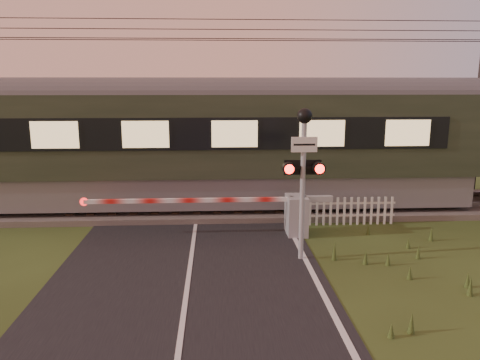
{
  "coord_description": "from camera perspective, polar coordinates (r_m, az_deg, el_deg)",
  "views": [
    {
      "loc": [
        0.62,
        -8.67,
        4.19
      ],
      "look_at": [
        1.25,
        3.2,
        1.7
      ],
      "focal_mm": 35.0,
      "sensor_mm": 36.0,
      "label": 1
    }
  ],
  "objects": [
    {
      "name": "picket_fence",
      "position": [
        14.37,
        13.38,
        -3.68
      ],
      "size": [
        2.68,
        0.07,
        0.84
      ],
      "color": "silver",
      "rests_on": "ground"
    },
    {
      "name": "boom_gate",
      "position": [
        13.12,
        5.47,
        -4.02
      ],
      "size": [
        6.93,
        0.85,
        1.13
      ],
      "color": "gray",
      "rests_on": "ground"
    },
    {
      "name": "overhead_wires",
      "position": [
        15.26,
        -5.6,
        17.55
      ],
      "size": [
        120.0,
        0.62,
        0.62
      ],
      "color": "black",
      "rests_on": "ground"
    },
    {
      "name": "crossing_signal",
      "position": [
        10.91,
        7.74,
        2.74
      ],
      "size": [
        0.92,
        0.37,
        3.62
      ],
      "color": "gray",
      "rests_on": "ground"
    },
    {
      "name": "ground",
      "position": [
        9.65,
        -6.6,
        -13.99
      ],
      "size": [
        160.0,
        160.0,
        0.0
      ],
      "primitive_type": "plane",
      "color": "#2D3915",
      "rests_on": "ground"
    },
    {
      "name": "road",
      "position": [
        9.44,
        -6.58,
        -14.55
      ],
      "size": [
        6.0,
        140.0,
        0.03
      ],
      "color": "black",
      "rests_on": "ground"
    },
    {
      "name": "track_bed",
      "position": [
        15.74,
        -5.18,
        -3.42
      ],
      "size": [
        140.0,
        3.4,
        0.39
      ],
      "color": "#47423D",
      "rests_on": "ground"
    }
  ]
}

